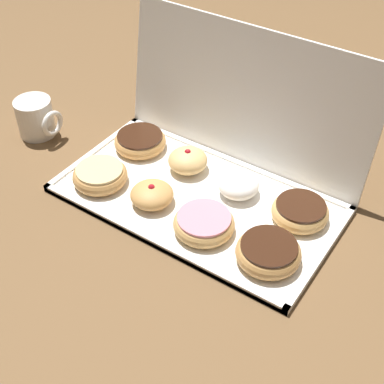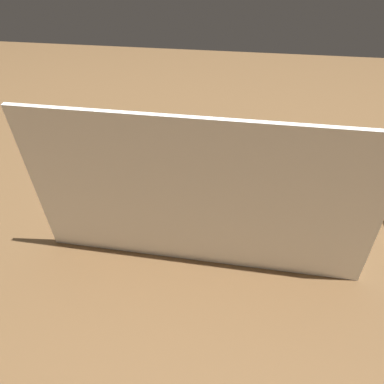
{
  "view_description": "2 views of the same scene",
  "coord_description": "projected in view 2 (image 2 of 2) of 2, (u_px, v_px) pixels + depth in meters",
  "views": [
    {
      "loc": [
        0.46,
        -0.7,
        0.76
      ],
      "look_at": [
        -0.01,
        -0.01,
        0.03
      ],
      "focal_mm": 51.35,
      "sensor_mm": 36.0,
      "label": 1
    },
    {
      "loc": [
        -0.09,
        0.7,
        0.5
      ],
      "look_at": [
        0.04,
        -0.0,
        0.05
      ],
      "focal_mm": 36.9,
      "sensor_mm": 36.0,
      "label": 2
    }
  ],
  "objects": [
    {
      "name": "chocolate_frosted_donut_3",
      "position": [
        132.0,
        176.0,
        0.94
      ],
      "size": [
        0.12,
        0.12,
        0.04
      ],
      "color": "tan",
      "rests_on": "donut_box"
    },
    {
      "name": "chocolate_frosted_donut_4",
      "position": [
        309.0,
        232.0,
        0.76
      ],
      "size": [
        0.12,
        0.12,
        0.04
      ],
      "color": "tan",
      "rests_on": "donut_box"
    },
    {
      "name": "ground_plane",
      "position": [
        210.0,
        212.0,
        0.87
      ],
      "size": [
        3.0,
        3.0,
        0.0
      ],
      "primitive_type": "plane",
      "color": "brown"
    },
    {
      "name": "glazed_ring_donut_0",
      "position": [
        302.0,
        192.0,
        0.88
      ],
      "size": [
        0.12,
        0.12,
        0.04
      ],
      "color": "tan",
      "rests_on": "donut_box"
    },
    {
      "name": "jelly_filled_donut_1",
      "position": [
        244.0,
        188.0,
        0.89
      ],
      "size": [
        0.09,
        0.09,
        0.05
      ],
      "color": "tan",
      "rests_on": "donut_box"
    },
    {
      "name": "donut_box",
      "position": [
        210.0,
        210.0,
        0.86
      ],
      "size": [
        0.57,
        0.3,
        0.01
      ],
      "color": "white",
      "rests_on": "ground"
    },
    {
      "name": "box_lid_open",
      "position": [
        196.0,
        199.0,
        0.63
      ],
      "size": [
        0.57,
        0.06,
        0.3
      ],
      "primitive_type": "cube",
      "rotation": [
        1.4,
        0.0,
        0.0
      ],
      "color": "white",
      "rests_on": "ground"
    },
    {
      "name": "pink_frosted_donut_2",
      "position": [
        188.0,
        182.0,
        0.92
      ],
      "size": [
        0.12,
        0.12,
        0.04
      ],
      "color": "tan",
      "rests_on": "donut_box"
    },
    {
      "name": "jelly_filled_donut_5",
      "position": [
        240.0,
        221.0,
        0.78
      ],
      "size": [
        0.09,
        0.09,
        0.05
      ],
      "color": "#E5B770",
      "rests_on": "donut_box"
    },
    {
      "name": "chocolate_frosted_donut_7",
      "position": [
        112.0,
        207.0,
        0.83
      ],
      "size": [
        0.11,
        0.11,
        0.04
      ],
      "color": "tan",
      "rests_on": "donut_box"
    },
    {
      "name": "powdered_filled_donut_6",
      "position": [
        176.0,
        212.0,
        0.81
      ],
      "size": [
        0.08,
        0.08,
        0.04
      ],
      "color": "white",
      "rests_on": "donut_box"
    }
  ]
}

